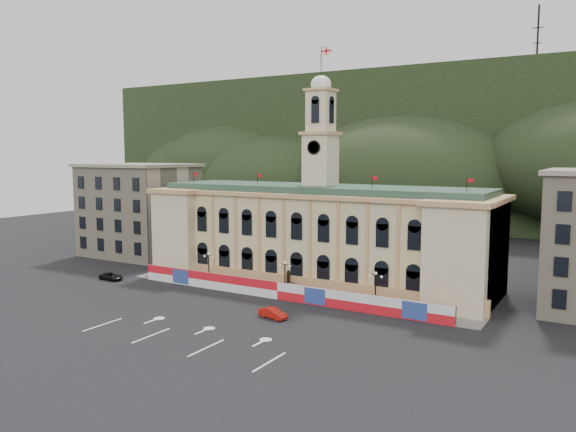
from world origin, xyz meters
The scene contains 13 objects.
ground centered at (0.00, 0.00, 0.00)m, with size 260.00×260.00×0.00m, color black.
lane_markings centered at (0.00, -5.00, 0.00)m, with size 26.00×10.00×0.02m, color white, non-canonical shape.
hill_ridge centered at (0.03, 121.99, 19.48)m, with size 230.00×80.00×64.00m.
city_hall centered at (0.00, 27.63, 7.85)m, with size 56.20×17.60×37.10m.
side_building_left centered at (-43.00, 30.93, 9.33)m, with size 21.00×17.00×18.60m.
hoarding_fence centered at (0.06, 15.07, 1.25)m, with size 50.00×0.44×2.50m.
pavement centered at (0.00, 17.75, 0.08)m, with size 56.00×5.50×0.16m, color slate.
statue centered at (0.00, 18.00, 1.19)m, with size 1.40×1.40×3.72m.
lamp_left centered at (-14.00, 17.00, 3.07)m, with size 1.96×0.44×5.15m.
lamp_center centered at (0.00, 17.00, 3.07)m, with size 1.96×0.44×5.15m.
lamp_right centered at (14.00, 17.00, 3.07)m, with size 1.96×0.44×5.15m.
red_sedan centered at (4.33, 6.81, 0.66)m, with size 4.21×2.19×1.32m, color #AC140C.
black_suv centered at (-30.00, 11.51, 0.59)m, with size 4.32×2.11×1.18m, color black.
Camera 1 is at (41.03, -51.42, 20.66)m, focal length 35.00 mm.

